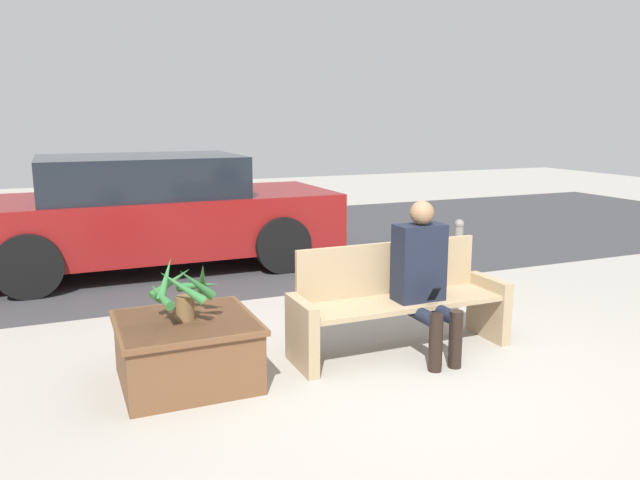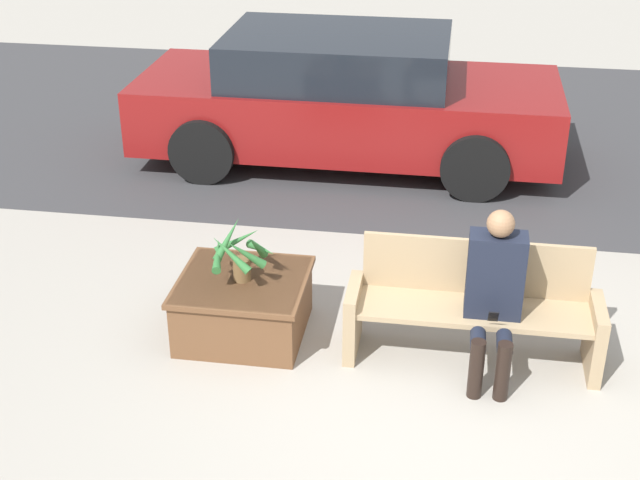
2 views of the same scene
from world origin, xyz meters
name	(u,v)px [view 1 (image 1 of 2)]	position (x,y,z in m)	size (l,w,h in m)	color
ground_plane	(417,382)	(0.00, 0.00, 0.00)	(30.00, 30.00, 0.00)	#9E998E
road_surface	(225,243)	(0.00, 5.48, 0.00)	(20.00, 6.00, 0.01)	#38383A
bench	(398,301)	(0.20, 0.64, 0.41)	(1.83, 0.50, 0.87)	tan
person_seated	(424,273)	(0.32, 0.46, 0.68)	(0.40, 0.57, 1.25)	black
planter_box	(187,349)	(-1.53, 0.66, 0.25)	(0.97, 0.92, 0.47)	brown
potted_plant	(183,289)	(-1.54, 0.67, 0.70)	(0.52, 0.50, 0.45)	brown
parked_car	(150,212)	(-1.24, 4.35, 0.71)	(4.58, 1.98, 1.43)	maroon
bollard_post	(458,249)	(1.92, 2.22, 0.39)	(0.11, 0.11, 0.75)	slate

